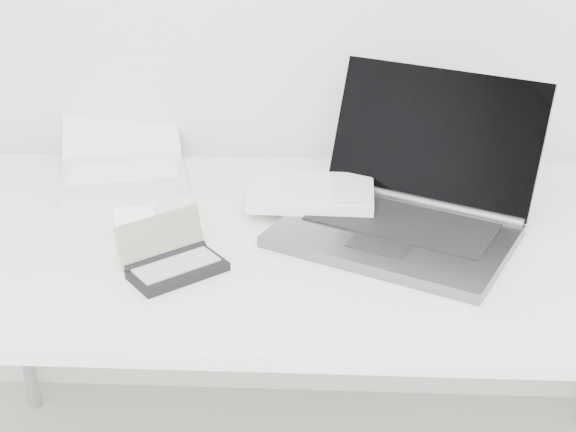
{
  "coord_description": "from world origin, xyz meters",
  "views": [
    {
      "loc": [
        0.03,
        0.16,
        1.45
      ],
      "look_at": [
        -0.03,
        1.51,
        0.79
      ],
      "focal_mm": 50.0,
      "sensor_mm": 36.0,
      "label": 1
    }
  ],
  "objects_px": {
    "desk": "(304,256)",
    "palmtop_charcoal": "(173,261)",
    "laptop_large": "(386,203)",
    "netbook_open_white": "(123,165)"
  },
  "relations": [
    {
      "from": "laptop_large",
      "to": "palmtop_charcoal",
      "type": "xyz_separation_m",
      "value": [
        -0.39,
        -0.2,
        -0.03
      ]
    },
    {
      "from": "palmtop_charcoal",
      "to": "laptop_large",
      "type": "bearing_deg",
      "value": -11.5
    },
    {
      "from": "netbook_open_white",
      "to": "palmtop_charcoal",
      "type": "height_order",
      "value": "palmtop_charcoal"
    },
    {
      "from": "laptop_large",
      "to": "palmtop_charcoal",
      "type": "height_order",
      "value": "laptop_large"
    },
    {
      "from": "netbook_open_white",
      "to": "palmtop_charcoal",
      "type": "xyz_separation_m",
      "value": [
        0.19,
        -0.44,
        -0.0
      ]
    },
    {
      "from": "laptop_large",
      "to": "netbook_open_white",
      "type": "bearing_deg",
      "value": -175.19
    },
    {
      "from": "desk",
      "to": "palmtop_charcoal",
      "type": "relative_size",
      "value": 7.94
    },
    {
      "from": "laptop_large",
      "to": "palmtop_charcoal",
      "type": "bearing_deg",
      "value": -125.9
    },
    {
      "from": "netbook_open_white",
      "to": "palmtop_charcoal",
      "type": "distance_m",
      "value": 0.48
    },
    {
      "from": "palmtop_charcoal",
      "to": "netbook_open_white",
      "type": "bearing_deg",
      "value": 74.57
    }
  ]
}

